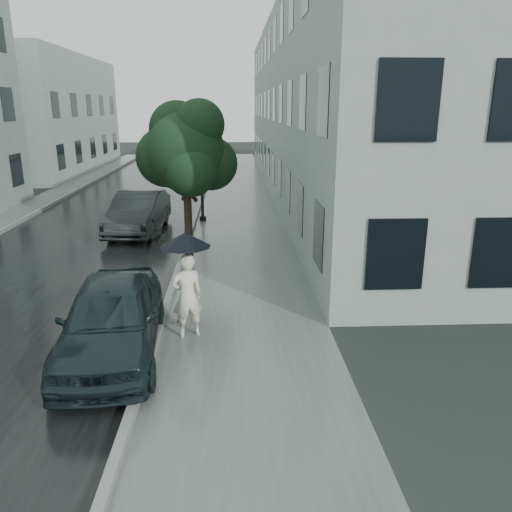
{
  "coord_description": "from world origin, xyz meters",
  "views": [
    {
      "loc": [
        -0.0,
        -8.13,
        4.49
      ],
      "look_at": [
        0.5,
        2.49,
        1.3
      ],
      "focal_mm": 35.0,
      "sensor_mm": 36.0,
      "label": 1
    }
  ],
  "objects_px": {
    "street_tree": "(186,151)",
    "car_far": "(139,212)",
    "car_near": "(112,318)",
    "lamp_post": "(197,155)",
    "pedestrian": "(187,296)"
  },
  "relations": [
    {
      "from": "lamp_post",
      "to": "car_far",
      "type": "distance_m",
      "value": 3.32
    },
    {
      "from": "street_tree",
      "to": "lamp_post",
      "type": "relative_size",
      "value": 1.02
    },
    {
      "from": "street_tree",
      "to": "car_far",
      "type": "bearing_deg",
      "value": 120.75
    },
    {
      "from": "pedestrian",
      "to": "lamp_post",
      "type": "relative_size",
      "value": 0.38
    },
    {
      "from": "pedestrian",
      "to": "street_tree",
      "type": "xyz_separation_m",
      "value": [
        -0.4,
        5.35,
        2.39
      ]
    },
    {
      "from": "lamp_post",
      "to": "street_tree",
      "type": "bearing_deg",
      "value": -105.56
    },
    {
      "from": "lamp_post",
      "to": "car_far",
      "type": "bearing_deg",
      "value": -156.99
    },
    {
      "from": "car_near",
      "to": "car_far",
      "type": "xyz_separation_m",
      "value": [
        -1.23,
        9.7,
        0.01
      ]
    },
    {
      "from": "street_tree",
      "to": "lamp_post",
      "type": "xyz_separation_m",
      "value": [
        -0.06,
        5.35,
        -0.6
      ]
    },
    {
      "from": "pedestrian",
      "to": "street_tree",
      "type": "relative_size",
      "value": 0.37
    },
    {
      "from": "street_tree",
      "to": "lamp_post",
      "type": "bearing_deg",
      "value": 90.65
    },
    {
      "from": "car_near",
      "to": "lamp_post",
      "type": "bearing_deg",
      "value": 81.14
    },
    {
      "from": "pedestrian",
      "to": "car_far",
      "type": "xyz_separation_m",
      "value": [
        -2.56,
        8.98,
        -0.12
      ]
    },
    {
      "from": "street_tree",
      "to": "car_far",
      "type": "relative_size",
      "value": 1.05
    },
    {
      "from": "street_tree",
      "to": "lamp_post",
      "type": "distance_m",
      "value": 5.38
    }
  ]
}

